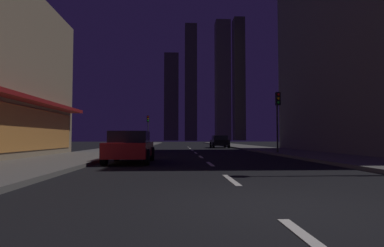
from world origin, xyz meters
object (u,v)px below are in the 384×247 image
(car_parked_near, at_px, (130,147))
(car_parked_far, at_px, (219,142))
(traffic_light_near_right, at_px, (278,108))
(traffic_light_far_left, at_px, (148,124))
(fire_hydrant_far_left, at_px, (120,147))

(car_parked_near, height_order, car_parked_far, same)
(car_parked_near, xyz_separation_m, traffic_light_near_right, (9.10, 6.57, 2.45))
(car_parked_near, xyz_separation_m, traffic_light_far_left, (-1.90, 29.35, 2.45))
(car_parked_far, bearing_deg, traffic_light_far_left, 141.40)
(fire_hydrant_far_left, relative_size, traffic_light_near_right, 0.16)
(fire_hydrant_far_left, distance_m, traffic_light_far_left, 19.23)
(car_parked_far, relative_size, traffic_light_near_right, 1.01)
(car_parked_far, xyz_separation_m, traffic_light_far_left, (-9.10, 7.26, 2.45))
(car_parked_far, xyz_separation_m, fire_hydrant_far_left, (-9.50, -11.77, -0.29))
(car_parked_far, height_order, traffic_light_near_right, traffic_light_near_right)
(traffic_light_near_right, bearing_deg, car_parked_near, -144.16)
(car_parked_near, relative_size, fire_hydrant_far_left, 6.48)
(fire_hydrant_far_left, xyz_separation_m, traffic_light_near_right, (11.40, -3.75, 2.74))
(car_parked_near, xyz_separation_m, car_parked_far, (7.20, 22.09, 0.00))
(car_parked_near, distance_m, fire_hydrant_far_left, 10.58)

